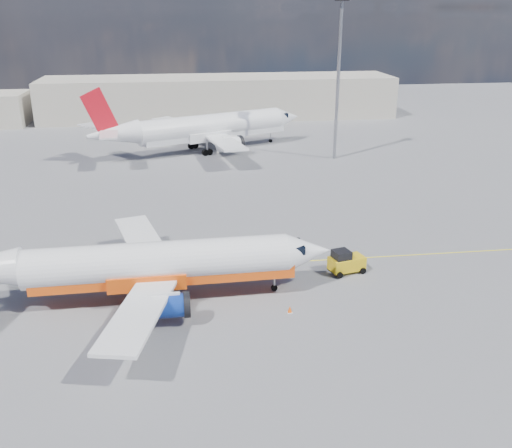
{
  "coord_description": "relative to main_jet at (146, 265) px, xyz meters",
  "views": [
    {
      "loc": [
        -3.16,
        -42.0,
        21.05
      ],
      "look_at": [
        2.95,
        3.62,
        3.5
      ],
      "focal_mm": 40.0,
      "sensor_mm": 36.0,
      "label": 1
    }
  ],
  "objects": [
    {
      "name": "main_jet",
      "position": [
        0.0,
        0.0,
        0.0
      ],
      "size": [
        29.72,
        23.51,
        9.01
      ],
      "rotation": [
        0.0,
        0.0,
        0.03
      ],
      "color": "white",
      "rests_on": "ground"
    },
    {
      "name": "traffic_cone",
      "position": [
        10.4,
        -3.3,
        -2.74
      ],
      "size": [
        0.38,
        0.38,
        0.54
      ],
      "color": "white",
      "rests_on": "ground"
    },
    {
      "name": "taxi_line",
      "position": [
        6.2,
        5.47,
        -3.0
      ],
      "size": [
        70.0,
        0.15,
        0.01
      ],
      "primitive_type": "cube",
      "color": "yellow",
      "rests_on": "ground"
    },
    {
      "name": "terminal_main",
      "position": [
        11.2,
        77.47,
        1.0
      ],
      "size": [
        70.0,
        14.0,
        8.0
      ],
      "primitive_type": "cube",
      "color": "beige",
      "rests_on": "ground"
    },
    {
      "name": "second_jet",
      "position": [
        6.88,
        47.94,
        0.62
      ],
      "size": [
        35.37,
        26.67,
        10.87
      ],
      "rotation": [
        0.0,
        0.0,
        0.4
      ],
      "color": "white",
      "rests_on": "ground"
    },
    {
      "name": "gse_tug",
      "position": [
        16.34,
        2.77,
        -2.02
      ],
      "size": [
        3.21,
        2.43,
        2.07
      ],
      "rotation": [
        0.0,
        0.0,
        0.25
      ],
      "color": "black",
      "rests_on": "ground"
    },
    {
      "name": "ground",
      "position": [
        6.2,
        2.47,
        -3.0
      ],
      "size": [
        240.0,
        240.0,
        0.0
      ],
      "primitive_type": "plane",
      "color": "slate",
      "rests_on": "ground"
    },
    {
      "name": "floodlight_mast",
      "position": [
        25.53,
        40.81,
        10.41
      ],
      "size": [
        1.63,
        1.63,
        22.38
      ],
      "color": "#96969E",
      "rests_on": "ground"
    }
  ]
}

